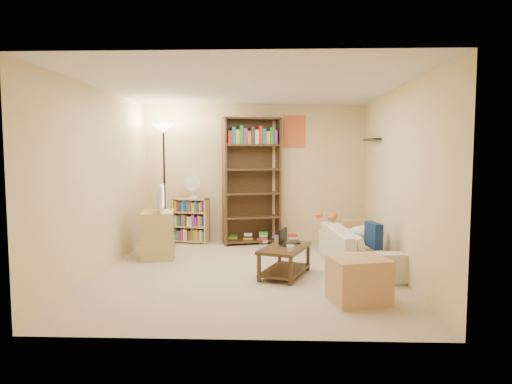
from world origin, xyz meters
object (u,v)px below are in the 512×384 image
side_table (353,234)px  tv_stand (158,234)px  desk_fan (193,185)px  end_cabinet (359,280)px  tall_bookshelf (252,178)px  short_bookshelf (191,220)px  laptop (292,244)px  television (157,198)px  coffee_table (285,257)px  mug (290,249)px  tabby_cat (330,216)px  floor_lamp (164,149)px  sofa (358,248)px

side_table → tv_stand: bearing=-165.6°
tv_stand → desk_fan: desk_fan is taller
end_cabinet → tall_bookshelf: bearing=112.5°
short_bookshelf → side_table: (2.88, -0.37, -0.16)m
laptop → television: 2.31m
tv_stand → side_table: size_ratio=1.45×
coffee_table → mug: size_ratio=7.82×
coffee_table → tabby_cat: bearing=79.3°
tabby_cat → side_table: 0.87m
tabby_cat → tv_stand: size_ratio=0.62×
tabby_cat → floor_lamp: floor_lamp is taller
tabby_cat → television: (-2.70, -0.21, 0.29)m
coffee_table → floor_lamp: (-2.04, 1.85, 1.45)m
mug → television: (-2.02, 1.35, 0.49)m
mug → end_cabinet: end_cabinet is taller
tabby_cat → side_table: bearing=51.2°
sofa → tall_bookshelf: (-1.60, 1.64, 0.91)m
laptop → mug: size_ratio=2.60×
desk_fan → floor_lamp: 0.84m
short_bookshelf → tall_bookshelf: bearing=7.9°
floor_lamp → side_table: bearing=-0.2°
short_bookshelf → end_cabinet: 4.06m
television → short_bookshelf: television is taller
coffee_table → end_cabinet: bearing=-32.6°
tabby_cat → laptop: 1.32m
sofa → end_cabinet: bearing=164.8°
coffee_table → mug: bearing=-59.4°
coffee_table → sofa: bearing=46.3°
coffee_table → short_bookshelf: (-1.65, 2.21, 0.16)m
coffee_table → tv_stand: (-1.96, 1.02, 0.11)m
coffee_table → tall_bookshelf: bearing=124.3°
tabby_cat → short_bookshelf: size_ratio=0.55×
floor_lamp → mug: bearing=-46.1°
mug → tabby_cat: bearing=66.5°
mug → end_cabinet: size_ratio=0.22×
sofa → desk_fan: (-2.66, 1.65, 0.77)m
short_bookshelf → end_cabinet: short_bookshelf is taller
sofa → tabby_cat: tabby_cat is taller
coffee_table → television: 2.31m
television → end_cabinet: (2.74, -2.06, -0.69)m
mug → short_bookshelf: bearing=123.9°
end_cabinet → coffee_table: bearing=127.1°
tall_bookshelf → mug: bearing=-91.9°
coffee_table → end_cabinet: 1.30m
sofa → end_cabinet: sofa is taller
television → tv_stand: bearing=-0.0°
tabby_cat → end_cabinet: (0.04, -2.27, -0.39)m
sofa → laptop: 1.05m
short_bookshelf → floor_lamp: (-0.39, -0.36, 1.29)m
tabby_cat → desk_fan: desk_fan is taller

